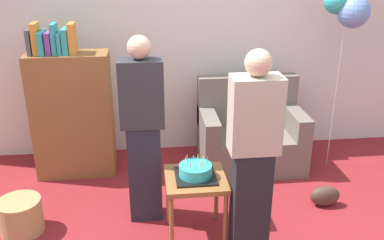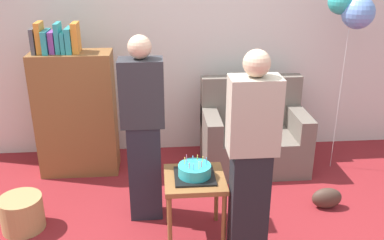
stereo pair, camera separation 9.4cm
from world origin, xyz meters
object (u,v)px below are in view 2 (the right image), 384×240
bookshelf (75,110)px  birthday_cake (195,171)px  handbag (327,198)px  person_blowing_candles (143,130)px  person_holding_cake (251,157)px  balloon_bunch (353,8)px  couch (253,136)px  side_table (195,186)px  wicker_basket (22,213)px

bookshelf → birthday_cake: 1.69m
birthday_cake → handbag: 1.40m
birthday_cake → person_blowing_candles: size_ratio=0.20×
person_holding_cake → balloon_bunch: balloon_bunch is taller
couch → person_blowing_candles: bearing=-142.7°
couch → side_table: 1.45m
handbag → balloon_bunch: balloon_bunch is taller
bookshelf → person_blowing_candles: bearing=-51.2°
couch → person_holding_cake: (-0.36, -1.45, 0.49)m
person_holding_cake → bookshelf: bearing=-18.3°
person_holding_cake → couch: bearing=-77.9°
person_holding_cake → balloon_bunch: 2.02m
couch → wicker_basket: bearing=-155.6°
couch → wicker_basket: (-2.21, -1.00, -0.19)m
person_blowing_candles → couch: bearing=45.7°
couch → balloon_bunch: 1.63m
birthday_cake → person_holding_cake: (0.39, -0.22, 0.22)m
wicker_basket → birthday_cake: bearing=-8.9°
wicker_basket → person_blowing_candles: bearing=6.7°
couch → birthday_cake: couch is taller
side_table → handbag: size_ratio=2.01×
bookshelf → balloon_bunch: balloon_bunch is taller
side_table → birthday_cake: bearing=77.4°
couch → handbag: (0.51, -0.91, -0.24)m
bookshelf → wicker_basket: bookshelf is taller
handbag → birthday_cake: bearing=-165.6°
bookshelf → person_blowing_candles: person_blowing_candles is taller
wicker_basket → balloon_bunch: (3.09, 0.88, 1.56)m
side_table → wicker_basket: side_table is taller
side_table → person_holding_cake: size_ratio=0.35×
handbag → balloon_bunch: bearing=64.7°
person_holding_cake → balloon_bunch: size_ratio=0.86×
side_table → birthday_cake: birthday_cake is taller
side_table → person_blowing_candles: person_blowing_candles is taller
birthday_cake → person_holding_cake: bearing=-29.4°
side_table → balloon_bunch: bearing=34.3°
wicker_basket → balloon_bunch: balloon_bunch is taller
birthday_cake → balloon_bunch: (1.63, 1.11, 1.10)m
couch → person_blowing_candles: 1.53m
couch → person_holding_cake: size_ratio=0.67×
handbag → person_holding_cake: bearing=-147.7°
birthday_cake → balloon_bunch: 2.26m
couch → person_blowing_candles: (-1.15, -0.88, 0.49)m
handbag → wicker_basket: bearing=-178.0°
wicker_basket → handbag: (2.72, 0.09, -0.05)m
side_table → person_blowing_candles: size_ratio=0.35×
bookshelf → balloon_bunch: bearing=-2.9°
person_blowing_candles → balloon_bunch: balloon_bunch is taller
person_holding_cake → handbag: (0.86, 0.55, -0.73)m
person_blowing_candles → person_holding_cake: size_ratio=1.00×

